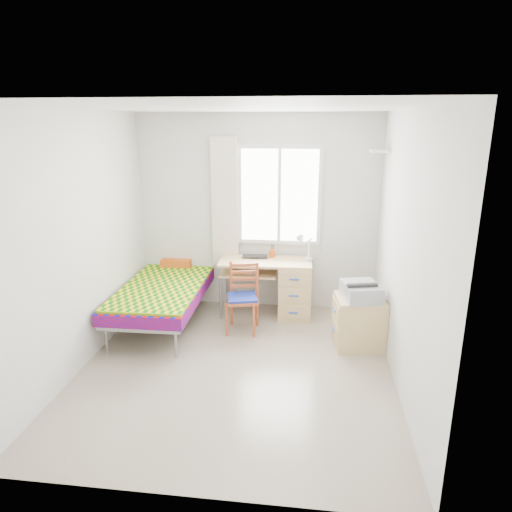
{
  "coord_description": "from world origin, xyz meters",
  "views": [
    {
      "loc": [
        0.73,
        -4.21,
        2.47
      ],
      "look_at": [
        0.14,
        0.55,
        1.06
      ],
      "focal_mm": 32.0,
      "sensor_mm": 36.0,
      "label": 1
    }
  ],
  "objects": [
    {
      "name": "ceiling",
      "position": [
        0.0,
        0.0,
        2.6
      ],
      "size": [
        3.5,
        3.5,
        0.0
      ],
      "primitive_type": "plane",
      "rotation": [
        3.14,
        0.0,
        0.0
      ],
      "color": "white",
      "rests_on": "wall_back"
    },
    {
      "name": "wall_back",
      "position": [
        0.0,
        1.75,
        1.3
      ],
      "size": [
        3.2,
        0.0,
        3.2
      ],
      "primitive_type": "plane",
      "rotation": [
        1.57,
        0.0,
        0.0
      ],
      "color": "silver",
      "rests_on": "ground"
    },
    {
      "name": "wall_left",
      "position": [
        -1.6,
        0.0,
        1.3
      ],
      "size": [
        0.0,
        3.5,
        3.5
      ],
      "primitive_type": "plane",
      "rotation": [
        1.57,
        0.0,
        1.57
      ],
      "color": "silver",
      "rests_on": "ground"
    },
    {
      "name": "bed",
      "position": [
        -1.08,
        1.13,
        0.44
      ],
      "size": [
        1.0,
        2.1,
        0.9
      ],
      "rotation": [
        0.0,
        0.0,
        0.01
      ],
      "color": "gray",
      "rests_on": "floor"
    },
    {
      "name": "pen_cup",
      "position": [
        0.22,
        1.6,
        0.8
      ],
      "size": [
        0.09,
        0.09,
        0.1
      ],
      "primitive_type": "cylinder",
      "rotation": [
        0.0,
        0.0,
        0.12
      ],
      "color": "#D26217",
      "rests_on": "desk"
    },
    {
      "name": "laptop",
      "position": [
        0.0,
        1.49,
        0.76
      ],
      "size": [
        0.35,
        0.24,
        0.03
      ],
      "primitive_type": "imported",
      "rotation": [
        0.0,
        0.0,
        0.05
      ],
      "color": "black",
      "rests_on": "desk"
    },
    {
      "name": "wall_right",
      "position": [
        1.6,
        0.0,
        1.3
      ],
      "size": [
        0.0,
        3.5,
        3.5
      ],
      "primitive_type": "plane",
      "rotation": [
        1.57,
        0.0,
        -1.57
      ],
      "color": "silver",
      "rests_on": "ground"
    },
    {
      "name": "floor",
      "position": [
        0.0,
        0.0,
        0.0
      ],
      "size": [
        3.5,
        3.5,
        0.0
      ],
      "primitive_type": "plane",
      "color": "#BCAD93",
      "rests_on": "ground"
    },
    {
      "name": "task_lamp",
      "position": [
        0.65,
        1.39,
        0.98
      ],
      "size": [
        0.22,
        0.31,
        0.38
      ],
      "rotation": [
        0.0,
        0.0,
        -0.23
      ],
      "color": "white",
      "rests_on": "desk"
    },
    {
      "name": "cabinet",
      "position": [
        1.3,
        0.66,
        0.29
      ],
      "size": [
        0.59,
        0.54,
        0.58
      ],
      "rotation": [
        0.0,
        0.0,
        0.12
      ],
      "color": "tan",
      "rests_on": "floor"
    },
    {
      "name": "curtain",
      "position": [
        -0.42,
        1.68,
        1.45
      ],
      "size": [
        0.35,
        0.05,
        1.7
      ],
      "primitive_type": "cube",
      "color": "#F4E2C9",
      "rests_on": "wall_back"
    },
    {
      "name": "book",
      "position": [
        -0.09,
        1.41,
        0.59
      ],
      "size": [
        0.17,
        0.23,
        0.02
      ],
      "primitive_type": "imported",
      "rotation": [
        0.0,
        0.0,
        -0.04
      ],
      "color": "gray",
      "rests_on": "desk"
    },
    {
      "name": "floating_shelf",
      "position": [
        1.49,
        1.4,
        2.15
      ],
      "size": [
        0.2,
        0.32,
        0.03
      ],
      "primitive_type": "cube",
      "color": "white",
      "rests_on": "wall_right"
    },
    {
      "name": "desk",
      "position": [
        0.47,
        1.43,
        0.41
      ],
      "size": [
        1.21,
        0.58,
        0.75
      ],
      "rotation": [
        0.0,
        0.0,
        0.03
      ],
      "color": "#DDBE74",
      "rests_on": "floor"
    },
    {
      "name": "chair",
      "position": [
        -0.07,
        0.93,
        0.47
      ],
      "size": [
        0.44,
        0.44,
        0.84
      ],
      "rotation": [
        0.0,
        0.0,
        0.24
      ],
      "color": "#9E441E",
      "rests_on": "floor"
    },
    {
      "name": "window",
      "position": [
        0.3,
        1.73,
        1.55
      ],
      "size": [
        1.1,
        0.04,
        1.3
      ],
      "color": "white",
      "rests_on": "wall_back"
    },
    {
      "name": "printer",
      "position": [
        1.3,
        0.64,
        0.68
      ],
      "size": [
        0.47,
        0.51,
        0.19
      ],
      "rotation": [
        0.0,
        0.0,
        0.23
      ],
      "color": "#ABADB3",
      "rests_on": "cabinet"
    }
  ]
}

